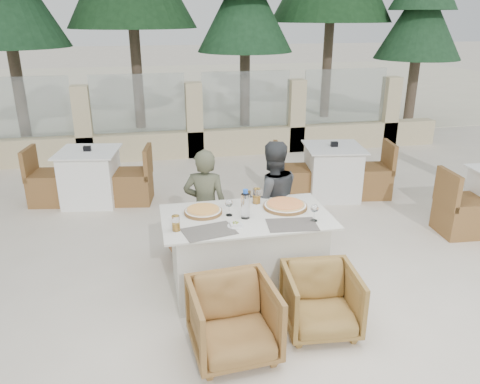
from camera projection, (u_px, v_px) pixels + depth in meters
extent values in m
plane|color=silver|center=(252.00, 290.00, 4.64)|extent=(80.00, 80.00, 0.00)
cube|color=#EFE6C4|center=(166.00, 88.00, 17.45)|extent=(30.00, 16.00, 0.01)
cone|color=#1C4324|center=(5.00, 4.00, 9.40)|extent=(2.42, 2.42, 5.50)
cone|color=#204B29|center=(245.00, 17.00, 10.63)|extent=(2.20, 2.20, 5.00)
cone|color=#204828|center=(420.00, 29.00, 10.85)|extent=(1.98, 1.98, 4.50)
cube|color=#5B564E|center=(209.00, 231.00, 4.11)|extent=(0.50, 0.38, 0.00)
cube|color=#59534D|center=(292.00, 225.00, 4.24)|extent=(0.48, 0.35, 0.00)
cylinder|color=orange|center=(203.00, 211.00, 4.48)|extent=(0.38, 0.38, 0.05)
cylinder|color=#F85721|center=(285.00, 205.00, 4.61)|extent=(0.55, 0.55, 0.06)
cylinder|color=#C2E6FF|center=(245.00, 204.00, 4.34)|extent=(0.09, 0.09, 0.28)
cylinder|color=orange|center=(176.00, 223.00, 4.11)|extent=(0.07, 0.07, 0.14)
cylinder|color=orange|center=(257.00, 196.00, 4.71)|extent=(0.08, 0.08, 0.16)
imported|color=#925B35|center=(199.00, 236.00, 5.16)|extent=(0.70, 0.71, 0.55)
imported|color=olive|center=(269.00, 223.00, 5.43)|extent=(0.83, 0.84, 0.59)
imported|color=olive|center=(233.00, 320.00, 3.68)|extent=(0.70, 0.72, 0.61)
imported|color=olive|center=(321.00, 301.00, 3.97)|extent=(0.66, 0.67, 0.56)
imported|color=#4D503A|center=(206.00, 207.00, 4.97)|extent=(0.54, 0.43, 1.28)
imported|color=#3A3C3F|center=(272.00, 201.00, 5.08)|extent=(0.66, 0.53, 1.33)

